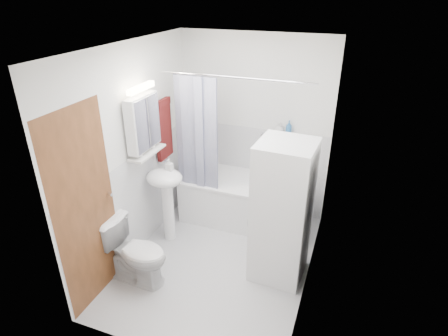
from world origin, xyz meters
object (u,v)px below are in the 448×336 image
(bathtub, at_px, (242,198))
(toilet, at_px, (135,252))
(washer_dryer, at_px, (282,212))
(sink, at_px, (166,189))

(bathtub, distance_m, toilet, 1.64)
(toilet, bearing_deg, washer_dryer, -61.75)
(bathtub, distance_m, sink, 1.09)
(sink, height_order, toilet, sink)
(toilet, bearing_deg, bathtub, -21.36)
(bathtub, relative_size, toilet, 2.16)
(washer_dryer, bearing_deg, bathtub, 132.50)
(sink, xyz_separation_m, washer_dryer, (1.43, -0.14, 0.08))
(bathtub, height_order, sink, sink)
(sink, relative_size, washer_dryer, 0.67)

